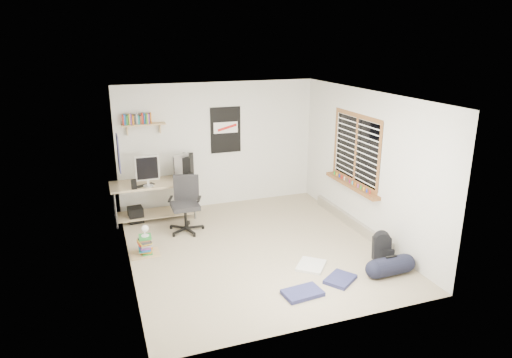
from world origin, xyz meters
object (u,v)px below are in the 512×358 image
object	(u,v)px
duffel_bag	(390,266)
book_stack	(144,245)
backpack	(382,249)
desk	(154,200)
office_chair	(185,205)

from	to	relation	value
duffel_bag	book_stack	size ratio (longest dim) A/B	1.27
backpack	desk	bearing A→B (deg)	158.35
duffel_bag	book_stack	xyz separation A→B (m)	(-3.30, 1.88, 0.01)
desk	backpack	size ratio (longest dim) A/B	4.37
book_stack	backpack	bearing A→B (deg)	-22.88
office_chair	backpack	bearing A→B (deg)	-19.11
office_chair	book_stack	size ratio (longest dim) A/B	2.30
office_chair	backpack	size ratio (longest dim) A/B	2.79
backpack	office_chair	bearing A→B (deg)	162.98
office_chair	duffel_bag	bearing A→B (deg)	-25.89
office_chair	desk	bearing A→B (deg)	138.82
desk	book_stack	distance (m)	1.54
backpack	duffel_bag	size ratio (longest dim) A/B	0.65
office_chair	duffel_bag	xyz separation A→B (m)	(2.50, -2.57, -0.35)
desk	office_chair	xyz separation A→B (m)	(0.44, -0.80, 0.12)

